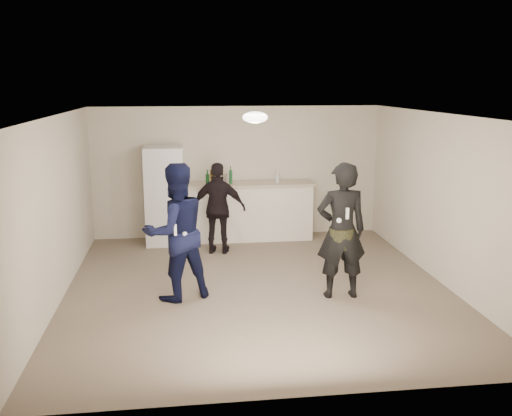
{
  "coord_description": "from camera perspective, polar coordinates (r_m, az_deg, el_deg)",
  "views": [
    {
      "loc": [
        -1.04,
        -7.82,
        2.93
      ],
      "look_at": [
        0.0,
        0.2,
        1.15
      ],
      "focal_mm": 40.0,
      "sensor_mm": 36.0,
      "label": 1
    }
  ],
  "objects": [
    {
      "name": "wall_front",
      "position": [
        5.21,
        4.57,
        -6.46
      ],
      "size": [
        6.0,
        0.0,
        6.0
      ],
      "primitive_type": "plane",
      "rotation": [
        -1.57,
        0.0,
        0.0
      ],
      "color": "beige",
      "rests_on": "floor"
    },
    {
      "name": "nunchuk_man",
      "position": [
        7.57,
        -7.13,
        -2.61
      ],
      "size": [
        0.07,
        0.07,
        0.07
      ],
      "primitive_type": "sphere",
      "color": "silver",
      "rests_on": "man"
    },
    {
      "name": "floor",
      "position": [
        8.41,
        0.18,
        -7.97
      ],
      "size": [
        6.0,
        6.0,
        0.0
      ],
      "primitive_type": "plane",
      "color": "#6B5B4C",
      "rests_on": "ground"
    },
    {
      "name": "fridge",
      "position": [
        10.62,
        -9.13,
        1.24
      ],
      "size": [
        0.7,
        0.7,
        1.8
      ],
      "primitive_type": "cube",
      "color": "white",
      "rests_on": "floor"
    },
    {
      "name": "shaker",
      "position": [
        10.74,
        -2.96,
        3.0
      ],
      "size": [
        0.08,
        0.08,
        0.17
      ],
      "primitive_type": "cylinder",
      "color": "silver",
      "rests_on": "counter_top"
    },
    {
      "name": "bottle_cluster",
      "position": [
        10.63,
        -3.09,
        3.05
      ],
      "size": [
        1.39,
        0.3,
        0.26
      ],
      "color": "silver",
      "rests_on": "counter_top"
    },
    {
      "name": "counter",
      "position": [
        10.82,
        -1.34,
        -0.43
      ],
      "size": [
        2.6,
        0.56,
        1.05
      ],
      "primitive_type": "cube",
      "color": "white",
      "rests_on": "floor"
    },
    {
      "name": "wall_left",
      "position": [
        8.18,
        -19.29,
        -0.15
      ],
      "size": [
        0.0,
        6.0,
        6.0
      ],
      "primitive_type": "plane",
      "rotation": [
        1.57,
        0.0,
        1.57
      ],
      "color": "beige",
      "rests_on": "floor"
    },
    {
      "name": "woman",
      "position": [
        7.89,
        8.53,
        -2.26
      ],
      "size": [
        0.7,
        0.46,
        1.9
      ],
      "primitive_type": "imported",
      "rotation": [
        0.0,
        0.0,
        3.13
      ],
      "color": "black",
      "rests_on": "floor"
    },
    {
      "name": "camo_shorts",
      "position": [
        7.92,
        8.51,
        -2.95
      ],
      "size": [
        0.34,
        0.34,
        0.28
      ],
      "primitive_type": "cylinder",
      "color": "#313719",
      "rests_on": "woman"
    },
    {
      "name": "fridge_handle",
      "position": [
        10.18,
        -7.68,
        3.09
      ],
      "size": [
        0.02,
        0.02,
        0.6
      ],
      "primitive_type": "cylinder",
      "color": "silver",
      "rests_on": "fridge"
    },
    {
      "name": "ceiling",
      "position": [
        7.9,
        0.19,
        9.3
      ],
      "size": [
        6.0,
        6.0,
        0.0
      ],
      "primitive_type": "plane",
      "rotation": [
        3.14,
        0.0,
        0.0
      ],
      "color": "silver",
      "rests_on": "wall_back"
    },
    {
      "name": "counter_top",
      "position": [
        10.71,
        -1.36,
        2.42
      ],
      "size": [
        2.68,
        0.64,
        0.04
      ],
      "primitive_type": "cube",
      "color": "#C6B499",
      "rests_on": "counter"
    },
    {
      "name": "wall_back",
      "position": [
        11.0,
        -1.89,
        3.63
      ],
      "size": [
        6.0,
        0.0,
        6.0
      ],
      "primitive_type": "plane",
      "rotation": [
        1.57,
        0.0,
        0.0
      ],
      "color": "beige",
      "rests_on": "floor"
    },
    {
      "name": "ceiling_dome",
      "position": [
        8.2,
        -0.09,
        9.06
      ],
      "size": [
        0.36,
        0.36,
        0.16
      ],
      "primitive_type": "ellipsoid",
      "color": "white",
      "rests_on": "ceiling"
    },
    {
      "name": "nunchuk_woman",
      "position": [
        7.61,
        8.31,
        -1.24
      ],
      "size": [
        0.07,
        0.07,
        0.07
      ],
      "primitive_type": "sphere",
      "color": "white",
      "rests_on": "woman"
    },
    {
      "name": "spectator",
      "position": [
        9.9,
        -3.76,
        -0.04
      ],
      "size": [
        1.0,
        0.58,
        1.6
      ],
      "primitive_type": "imported",
      "rotation": [
        0.0,
        0.0,
        2.92
      ],
      "color": "black",
      "rests_on": "floor"
    },
    {
      "name": "man",
      "position": [
        7.82,
        -8.02,
        -2.4
      ],
      "size": [
        1.13,
        1.02,
        1.89
      ],
      "primitive_type": "imported",
      "rotation": [
        0.0,
        0.0,
        3.55
      ],
      "color": "#101645",
      "rests_on": "floor"
    },
    {
      "name": "wall_right",
      "position": [
        8.85,
        18.13,
        0.85
      ],
      "size": [
        0.0,
        6.0,
        6.0
      ],
      "primitive_type": "plane",
      "rotation": [
        1.57,
        0.0,
        -1.57
      ],
      "color": "beige",
      "rests_on": "floor"
    },
    {
      "name": "remote_man",
      "position": [
        7.52,
        -8.06,
        -2.18
      ],
      "size": [
        0.04,
        0.04,
        0.15
      ],
      "primitive_type": "cube",
      "color": "white",
      "rests_on": "man"
    },
    {
      "name": "remote_woman",
      "position": [
        7.59,
        9.12,
        -0.54
      ],
      "size": [
        0.04,
        0.04,
        0.15
      ],
      "primitive_type": "cube",
      "color": "silver",
      "rests_on": "woman"
    }
  ]
}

